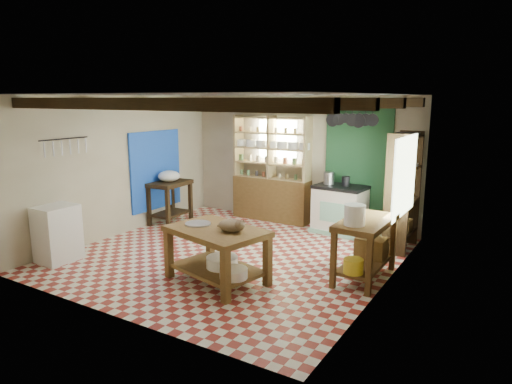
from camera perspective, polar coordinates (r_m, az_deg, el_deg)
The scene contains 30 objects.
floor at distance 7.62m, azimuth -3.08°, elevation -7.97°, with size 5.00×5.00×0.02m, color maroon.
ceiling at distance 7.18m, azimuth -3.31°, elevation 12.06°, with size 5.00×5.00×0.02m, color #444348.
wall_back at distance 9.43m, azimuth 5.44°, elevation 4.01°, with size 5.00×0.04×2.60m, color #BBB096.
wall_front at distance 5.46m, azimuth -18.19°, elevation -2.17°, with size 5.00×0.04×2.60m, color #BBB096.
wall_left at distance 8.93m, azimuth -16.57°, elevation 3.14°, with size 0.04×5.00×2.60m, color #BBB096.
wall_right at distance 6.25m, azimuth 16.10°, elevation -0.33°, with size 0.04×5.00×2.60m, color #BBB096.
ceiling_beams at distance 7.18m, azimuth -3.30°, elevation 11.10°, with size 5.00×3.80×0.15m, color black.
blue_wall_patch at distance 9.55m, azimuth -12.40°, elevation 2.68°, with size 0.04×1.40×1.60m, color blue.
green_wall_patch at distance 8.94m, azimuth 12.58°, elevation 3.04°, with size 1.30×0.04×2.30m, color #1D4928.
window_back at distance 9.60m, azimuth 2.73°, elevation 6.58°, with size 0.90×0.02×0.80m, color white.
window_right at distance 7.19m, azimuth 18.11°, elevation 1.89°, with size 0.02×1.30×1.20m, color white.
utensil_rail at distance 8.07m, azimuth -22.79°, elevation 5.30°, with size 0.06×0.90×0.28m, color black.
pot_rack at distance 8.46m, azimuth 11.93°, elevation 8.92°, with size 0.86×0.12×0.36m, color black.
shelving_unit at distance 9.54m, azimuth 1.94°, elevation 2.93°, with size 1.70×0.34×2.20m, color tan.
tall_rack at distance 8.07m, azimuth 17.88°, elevation 0.03°, with size 0.40×0.86×2.00m, color black.
work_table at distance 6.48m, azimuth -4.90°, elevation -7.86°, with size 1.37×0.91×0.77m, color brown.
stove at distance 8.86m, azimuth 10.42°, elevation -2.14°, with size 0.95×0.64×0.92m, color white.
prep_table at distance 9.56m, azimuth -10.69°, elevation -1.29°, with size 0.59×0.86×0.88m, color black.
white_cabinet at distance 7.89m, azimuth -23.59°, elevation -4.77°, with size 0.50×0.60×0.90m, color white.
right_counter at distance 6.72m, azimuth 13.45°, elevation -6.98°, with size 0.61×1.22×0.87m, color brown.
cat at distance 6.19m, azimuth -3.11°, elevation -4.20°, with size 0.37×0.28×0.17m, color #886F4F.
steel_tray at distance 6.59m, azimuth -7.27°, elevation -3.95°, with size 0.37×0.37×0.02m, color #B3B1B9.
basin_large at distance 6.51m, azimuth -4.26°, elevation -8.73°, with size 0.45×0.45×0.16m, color white.
basin_small at distance 6.15m, azimuth -2.82°, elevation -10.11°, with size 0.37×0.37×0.13m, color white.
kettle_left at distance 8.85m, azimuth 9.10°, elevation 1.72°, with size 0.20×0.20×0.23m, color #B3B1B9.
kettle_right at distance 8.71m, azimuth 11.15°, elevation 1.33°, with size 0.15×0.15×0.19m, color black.
enamel_bowl at distance 9.46m, azimuth -10.81°, elevation 1.96°, with size 0.45×0.45×0.23m, color white.
white_bucket at distance 6.26m, azimuth 12.22°, elevation -2.81°, with size 0.28×0.28×0.28m, color white.
wicker_basket at distance 7.01m, azimuth 14.22°, elevation -6.72°, with size 0.43×0.34×0.30m, color olive.
yellow_tub at distance 6.36m, azimuth 12.07°, elevation -9.04°, with size 0.27×0.27×0.20m, color gold.
Camera 1 is at (4.06, -5.92, 2.55)m, focal length 32.00 mm.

